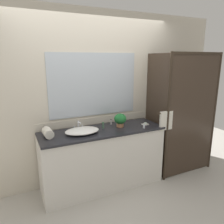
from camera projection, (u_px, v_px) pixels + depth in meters
The scene contains 12 objects.
ground_plane at pixel (103, 185), 3.33m from camera, with size 8.00×8.00×0.00m, color #B7B2A8.
wall_back_with_mirror at pixel (94, 98), 3.31m from camera, with size 4.40×0.06×2.60m.
vanity_cabinet at pixel (103, 158), 3.23m from camera, with size 1.80×0.58×0.90m.
shower_enclosure at pixel (180, 115), 3.45m from camera, with size 1.20×0.59×2.00m.
sink_basin at pixel (82, 131), 2.97m from camera, with size 0.48×0.33×0.07m, color white.
faucet at pixel (79, 127), 3.11m from camera, with size 0.17×0.14×0.13m.
potted_plant at pixel (120, 119), 3.23m from camera, with size 0.18×0.18×0.20m.
soap_dish at pixel (145, 124), 3.35m from camera, with size 0.10×0.07×0.04m.
amenity_bottle_shampoo at pixel (144, 126), 3.18m from camera, with size 0.03×0.03×0.08m.
amenity_bottle_body_wash at pixel (111, 122), 3.36m from camera, with size 0.02×0.02×0.08m.
amenity_bottle_lotion at pixel (103, 125), 3.16m from camera, with size 0.03×0.03×0.10m.
rolled_towel_near_edge at pixel (48, 133), 2.82m from camera, with size 0.12×0.12×0.21m, color silver.
Camera 1 is at (-1.15, -2.73, 1.90)m, focal length 34.57 mm.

